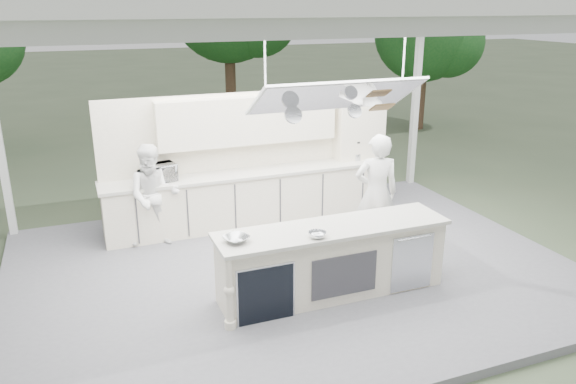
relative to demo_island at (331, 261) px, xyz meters
name	(u,v)px	position (x,y,z in m)	size (l,w,h in m)	color
ground	(293,274)	(-0.18, 0.91, -0.60)	(90.00, 90.00, 0.00)	#475339
stage_deck	(293,270)	(-0.18, 0.91, -0.54)	(8.00, 6.00, 0.12)	slate
tent	(294,10)	(-0.18, 0.90, 3.11)	(8.20, 6.20, 3.86)	white
demo_island	(331,261)	(0.00, 0.00, 0.00)	(3.10, 0.79, 0.95)	white
back_counter	(252,197)	(-0.18, 2.81, 0.00)	(5.08, 0.72, 0.95)	white
back_wall_unit	(271,137)	(0.27, 3.03, 0.98)	(5.05, 0.48, 2.25)	white
tree_cluster	(159,22)	(-0.34, 10.68, 2.69)	(19.55, 9.40, 5.85)	#4E3927
head_chef	(376,193)	(1.26, 1.05, 0.45)	(0.67, 0.44, 1.85)	white
sous_chef	(154,196)	(-1.90, 2.46, 0.35)	(0.80, 0.62, 1.65)	white
toaster_oven	(159,173)	(-1.74, 2.79, 0.62)	(0.51, 0.35, 0.28)	#B3B5BA
bowl_large	(236,239)	(-1.28, -0.01, 0.51)	(0.31, 0.31, 0.08)	#B9BCC0
bowl_small	(317,235)	(-0.31, -0.24, 0.51)	(0.23, 0.23, 0.07)	silver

